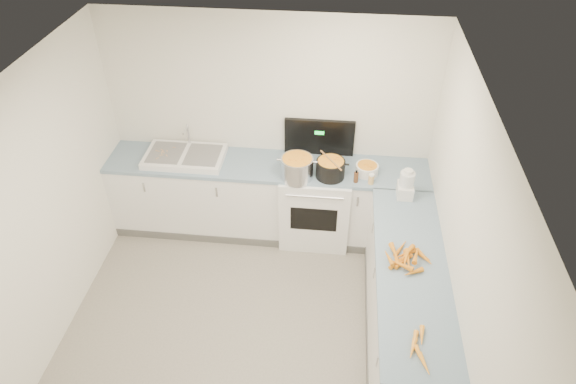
# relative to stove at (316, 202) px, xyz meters

# --- Properties ---
(floor) EXTENTS (3.50, 4.00, 0.00)m
(floor) POSITION_rel_stove_xyz_m (-0.55, -1.69, -0.47)
(floor) COLOR gray
(floor) RESTS_ON ground
(ceiling) EXTENTS (3.50, 4.00, 0.00)m
(ceiling) POSITION_rel_stove_xyz_m (-0.55, -1.69, 2.03)
(ceiling) COLOR silver
(ceiling) RESTS_ON ground
(wall_back) EXTENTS (3.50, 0.00, 2.50)m
(wall_back) POSITION_rel_stove_xyz_m (-0.55, 0.31, 0.78)
(wall_back) COLOR silver
(wall_back) RESTS_ON ground
(wall_left) EXTENTS (0.00, 4.00, 2.50)m
(wall_left) POSITION_rel_stove_xyz_m (-2.30, -1.69, 0.78)
(wall_left) COLOR silver
(wall_left) RESTS_ON ground
(wall_right) EXTENTS (0.00, 4.00, 2.50)m
(wall_right) POSITION_rel_stove_xyz_m (1.20, -1.69, 0.78)
(wall_right) COLOR silver
(wall_right) RESTS_ON ground
(counter_back) EXTENTS (3.50, 0.62, 0.94)m
(counter_back) POSITION_rel_stove_xyz_m (-0.55, 0.01, -0.00)
(counter_back) COLOR white
(counter_back) RESTS_ON ground
(counter_right) EXTENTS (0.62, 2.20, 0.94)m
(counter_right) POSITION_rel_stove_xyz_m (0.90, -1.39, -0.00)
(counter_right) COLOR white
(counter_right) RESTS_ON ground
(stove) EXTENTS (0.76, 0.65, 1.36)m
(stove) POSITION_rel_stove_xyz_m (0.00, 0.00, 0.00)
(stove) COLOR white
(stove) RESTS_ON ground
(sink) EXTENTS (0.86, 0.52, 0.31)m
(sink) POSITION_rel_stove_xyz_m (-1.45, 0.02, 0.50)
(sink) COLOR white
(sink) RESTS_ON counter_back
(steel_pot) EXTENTS (0.40, 0.40, 0.25)m
(steel_pot) POSITION_rel_stove_xyz_m (-0.20, -0.17, 0.57)
(steel_pot) COLOR silver
(steel_pot) RESTS_ON stove
(black_pot) EXTENTS (0.38, 0.38, 0.21)m
(black_pot) POSITION_rel_stove_xyz_m (0.14, -0.14, 0.55)
(black_pot) COLOR black
(black_pot) RESTS_ON stove
(wooden_spoon) EXTENTS (0.24, 0.34, 0.02)m
(wooden_spoon) POSITION_rel_stove_xyz_m (0.14, -0.14, 0.67)
(wooden_spoon) COLOR #AD7A47
(wooden_spoon) RESTS_ON black_pot
(mixing_bowl) EXTENTS (0.27, 0.27, 0.11)m
(mixing_bowl) POSITION_rel_stove_xyz_m (0.53, -0.05, 0.52)
(mixing_bowl) COLOR white
(mixing_bowl) RESTS_ON counter_back
(extract_bottle) EXTENTS (0.05, 0.05, 0.12)m
(extract_bottle) POSITION_rel_stove_xyz_m (0.41, -0.20, 0.52)
(extract_bottle) COLOR #593319
(extract_bottle) RESTS_ON counter_back
(spice_jar) EXTENTS (0.06, 0.06, 0.10)m
(spice_jar) POSITION_rel_stove_xyz_m (0.57, -0.21, 0.52)
(spice_jar) COLOR #E5B266
(spice_jar) RESTS_ON counter_back
(food_processor) EXTENTS (0.16, 0.19, 0.32)m
(food_processor) POSITION_rel_stove_xyz_m (0.89, -0.39, 0.60)
(food_processor) COLOR white
(food_processor) RESTS_ON counter_right
(carrot_pile) EXTENTS (0.43, 0.45, 0.09)m
(carrot_pile) POSITION_rel_stove_xyz_m (0.84, -1.29, 0.50)
(carrot_pile) COLOR orange
(carrot_pile) RESTS_ON counter_right
(peeled_carrots) EXTENTS (0.16, 0.41, 0.04)m
(peeled_carrots) POSITION_rel_stove_xyz_m (0.87, -2.19, 0.49)
(peeled_carrots) COLOR orange
(peeled_carrots) RESTS_ON counter_right
(peelings) EXTENTS (0.25, 0.25, 0.01)m
(peelings) POSITION_rel_stove_xyz_m (-1.67, 0.02, 0.54)
(peelings) COLOR tan
(peelings) RESTS_ON sink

